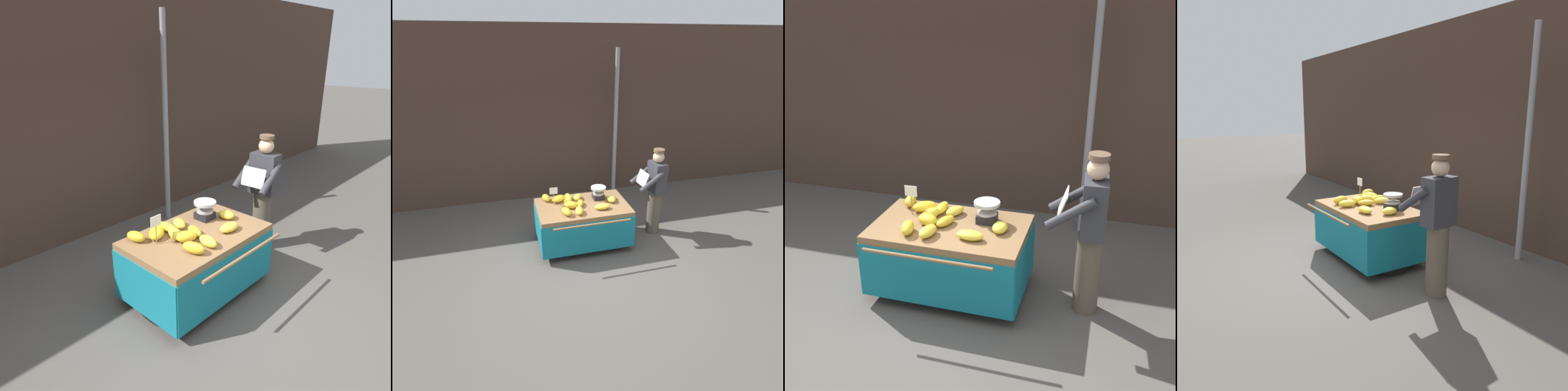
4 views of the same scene
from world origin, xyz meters
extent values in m
plane|color=#514C47|center=(0.00, 0.00, 0.00)|extent=(60.00, 60.00, 0.00)
cube|color=#473328|center=(0.00, 3.18, 1.92)|extent=(16.00, 0.24, 3.83)
cylinder|color=gray|center=(1.32, 2.65, 1.68)|extent=(0.09, 0.09, 3.37)
cube|color=olive|center=(0.06, 0.77, 0.77)|extent=(1.63, 1.01, 0.08)
cylinder|color=black|center=(-0.67, 0.77, 0.37)|extent=(0.05, 0.75, 0.75)
cylinder|color=#B7B7BC|center=(-0.70, 0.77, 0.37)|extent=(0.01, 0.13, 0.13)
cylinder|color=black|center=(0.80, 0.77, 0.37)|extent=(0.05, 0.75, 0.75)
cylinder|color=#B7B7BC|center=(0.83, 0.77, 0.37)|extent=(0.01, 0.13, 0.13)
cylinder|color=#4C4742|center=(0.06, 1.20, 0.36)|extent=(0.05, 0.05, 0.73)
cube|color=#147284|center=(0.06, 0.26, 0.43)|extent=(1.63, 0.02, 0.60)
cube|color=#147284|center=(0.06, 1.28, 0.43)|extent=(1.63, 0.02, 0.60)
cube|color=#147284|center=(-0.75, 0.77, 0.43)|extent=(0.02, 1.01, 0.60)
cube|color=#147284|center=(0.88, 0.77, 0.43)|extent=(0.02, 1.01, 0.60)
cylinder|color=olive|center=(0.06, 0.08, 0.79)|extent=(1.31, 0.04, 0.04)
cube|color=black|center=(0.42, 0.96, 0.85)|extent=(0.20, 0.20, 0.09)
cylinder|color=#B7B7BC|center=(0.42, 0.96, 0.95)|extent=(0.02, 0.02, 0.11)
cylinder|color=#B7B7BC|center=(0.42, 0.96, 1.02)|extent=(0.28, 0.28, 0.04)
cylinder|color=#B7B7BC|center=(0.42, 0.96, 0.92)|extent=(0.21, 0.21, 0.03)
cylinder|color=#997A51|center=(-0.43, 0.91, 0.92)|extent=(0.01, 0.01, 0.22)
cube|color=white|center=(-0.43, 0.91, 1.09)|extent=(0.14, 0.01, 0.12)
ellipsoid|color=yellow|center=(-0.19, 0.87, 0.86)|extent=(0.23, 0.30, 0.11)
ellipsoid|color=gold|center=(-0.54, 1.12, 0.86)|extent=(0.17, 0.26, 0.12)
ellipsoid|color=yellow|center=(0.03, 1.02, 0.86)|extent=(0.23, 0.27, 0.10)
ellipsoid|color=gold|center=(0.02, 0.76, 0.85)|extent=(0.20, 0.29, 0.09)
ellipsoid|color=yellow|center=(0.36, 0.53, 0.85)|extent=(0.28, 0.16, 0.10)
ellipsoid|color=gold|center=(-0.16, 0.71, 0.87)|extent=(0.28, 0.25, 0.12)
ellipsoid|color=gold|center=(-0.29, 0.48, 0.87)|extent=(0.18, 0.28, 0.12)
ellipsoid|color=gold|center=(-0.33, 1.03, 0.86)|extent=(0.32, 0.30, 0.11)
ellipsoid|color=yellow|center=(0.61, 0.77, 0.86)|extent=(0.16, 0.22, 0.10)
ellipsoid|color=yellow|center=(-0.07, 0.48, 0.86)|extent=(0.18, 0.28, 0.11)
ellipsoid|color=yellow|center=(-0.13, 1.06, 0.86)|extent=(0.12, 0.30, 0.10)
cylinder|color=brown|center=(1.52, 0.83, 0.44)|extent=(0.26, 0.26, 0.88)
cube|color=#333338|center=(1.52, 0.83, 1.17)|extent=(0.25, 0.39, 0.58)
sphere|color=#DBB28E|center=(1.52, 0.83, 1.56)|extent=(0.21, 0.21, 0.21)
cylinder|color=brown|center=(1.52, 0.83, 1.69)|extent=(0.20, 0.20, 0.05)
cylinder|color=#333338|center=(1.32, 0.61, 1.18)|extent=(0.48, 0.12, 0.37)
cylinder|color=#333338|center=(1.30, 1.03, 1.18)|extent=(0.48, 0.12, 0.37)
cube|color=silver|center=(1.22, 0.82, 1.19)|extent=(0.11, 0.34, 0.25)
camera|label=1|loc=(-2.67, -1.79, 2.76)|focal=33.39mm
camera|label=2|loc=(-1.25, -4.43, 3.51)|focal=30.62mm
camera|label=3|loc=(1.63, -3.46, 3.08)|focal=43.71mm
camera|label=4|loc=(4.73, -2.09, 2.20)|focal=34.90mm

